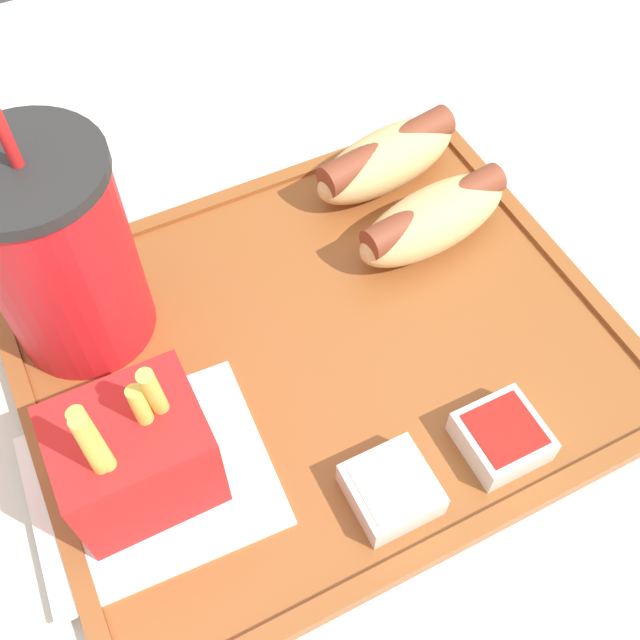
# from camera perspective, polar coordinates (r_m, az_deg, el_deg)

# --- Properties ---
(ground_plane) EXTENTS (8.00, 8.00, 0.00)m
(ground_plane) POSITION_cam_1_polar(r_m,az_deg,el_deg) (1.18, 1.11, -21.01)
(ground_plane) COLOR #383333
(dining_table) EXTENTS (1.46, 1.04, 0.71)m
(dining_table) POSITION_cam_1_polar(r_m,az_deg,el_deg) (0.84, 1.51, -15.35)
(dining_table) COLOR beige
(dining_table) RESTS_ON ground_plane
(food_tray) EXTENTS (0.39, 0.32, 0.01)m
(food_tray) POSITION_cam_1_polar(r_m,az_deg,el_deg) (0.51, 0.00, -2.19)
(food_tray) COLOR brown
(food_tray) RESTS_ON dining_table
(paper_napkin) EXTENTS (0.15, 0.13, 0.00)m
(paper_napkin) POSITION_cam_1_polar(r_m,az_deg,el_deg) (0.47, -12.78, -11.82)
(paper_napkin) COLOR white
(paper_napkin) RESTS_ON food_tray
(soda_cup) EXTENTS (0.10, 0.10, 0.18)m
(soda_cup) POSITION_cam_1_polar(r_m,az_deg,el_deg) (0.49, -19.29, 4.75)
(soda_cup) COLOR red
(soda_cup) RESTS_ON food_tray
(hot_dog_far) EXTENTS (0.13, 0.07, 0.05)m
(hot_dog_far) POSITION_cam_1_polar(r_m,az_deg,el_deg) (0.59, 5.09, 12.20)
(hot_dog_far) COLOR #DBB270
(hot_dog_far) RESTS_ON food_tray
(hot_dog_near) EXTENTS (0.13, 0.07, 0.05)m
(hot_dog_near) POSITION_cam_1_polar(r_m,az_deg,el_deg) (0.55, 8.63, 7.71)
(hot_dog_near) COLOR #DBB270
(hot_dog_near) RESTS_ON food_tray
(fries_carton) EXTENTS (0.08, 0.07, 0.12)m
(fries_carton) POSITION_cam_1_polar(r_m,az_deg,el_deg) (0.44, -13.85, -10.01)
(fries_carton) COLOR red
(fries_carton) RESTS_ON food_tray
(sauce_cup_mayo) EXTENTS (0.05, 0.05, 0.02)m
(sauce_cup_mayo) POSITION_cam_1_polar(r_m,az_deg,el_deg) (0.45, 5.45, -12.70)
(sauce_cup_mayo) COLOR silver
(sauce_cup_mayo) RESTS_ON food_tray
(sauce_cup_ketchup) EXTENTS (0.05, 0.05, 0.02)m
(sauce_cup_ketchup) POSITION_cam_1_polar(r_m,az_deg,el_deg) (0.48, 13.69, -8.61)
(sauce_cup_ketchup) COLOR silver
(sauce_cup_ketchup) RESTS_ON food_tray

